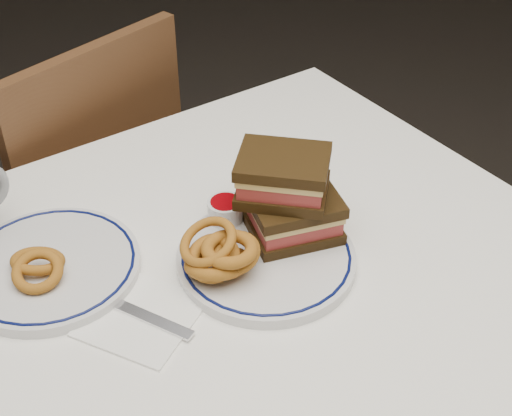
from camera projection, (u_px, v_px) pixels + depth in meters
dining_table at (147, 377)px, 0.97m from camera, size 1.27×0.87×0.75m
chair_far at (80, 202)px, 1.56m from camera, size 0.49×0.49×0.88m
main_plate at (266, 258)px, 0.99m from camera, size 0.25×0.25×0.02m
reuben_sandwich at (289, 196)px, 0.99m from camera, size 0.16×0.16×0.13m
onion_rings_main at (219, 257)px, 0.94m from camera, size 0.11×0.10×0.09m
ketchup_ramekin at (225, 209)px, 1.04m from camera, size 0.05×0.05×0.03m
water_glass at (275, 189)px, 1.04m from camera, size 0.07×0.07×0.12m
far_plate at (50, 267)px, 0.98m from camera, size 0.25×0.25×0.02m
onion_rings_far at (38, 266)px, 0.95m from camera, size 0.09×0.10×0.05m
napkin_fork at (139, 315)px, 0.92m from camera, size 0.18×0.19×0.01m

